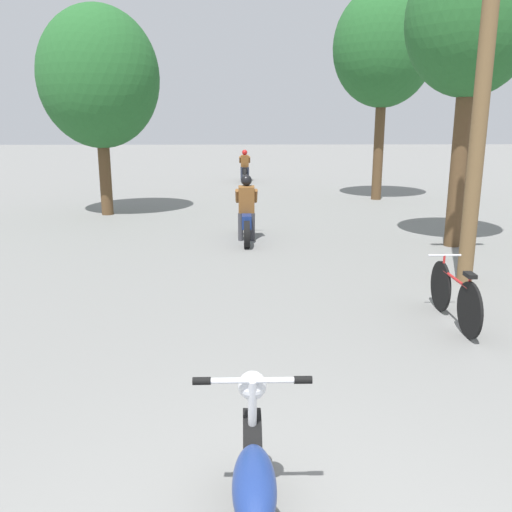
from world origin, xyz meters
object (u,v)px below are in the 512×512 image
Objects in this scene: roadside_tree_right_far at (384,48)px; bicycle_parked at (454,295)px; motorcycle_rider_lead at (247,216)px; roadside_tree_right_near at (471,23)px; roadside_tree_left at (99,78)px; motorcycle_rider_far at (245,169)px; utility_pole at (485,68)px.

roadside_tree_right_far is 3.99× the size of bicycle_parked.
roadside_tree_right_near is at bearing -8.79° from motorcycle_rider_lead.
roadside_tree_left is 9.84m from motorcycle_rider_far.
roadside_tree_right_far is 8.30m from motorcycle_rider_far.
roadside_tree_right_far is 8.72m from motorcycle_rider_lead.
roadside_tree_left is at bearing 138.11° from motorcycle_rider_lead.
roadside_tree_right_far is 3.16× the size of motorcycle_rider_lead.
utility_pole is 15.86m from motorcycle_rider_far.
roadside_tree_right_near is 0.88× the size of roadside_tree_right_far.
motorcycle_rider_lead is at bearing -124.74° from roadside_tree_right_far.
utility_pole is 9.71m from roadside_tree_right_far.
utility_pole is 9.96m from roadside_tree_left.
utility_pole is 3.05× the size of motorcycle_rider_lead.
bicycle_parked is (-1.66, -4.42, -3.97)m from roadside_tree_right_near.
motorcycle_rider_lead is (-4.27, 0.66, -3.80)m from roadside_tree_right_near.
roadside_tree_left is 3.30× the size of bicycle_parked.
motorcycle_rider_lead is at bearing 171.21° from roadside_tree_right_near.
utility_pole is at bearing -95.21° from roadside_tree_right_far.
roadside_tree_right_near is 6.17m from bicycle_parked.
roadside_tree_right_far is (0.87, 9.56, 1.46)m from utility_pole.
roadside_tree_right_far reaches higher than motorcycle_rider_lead.
motorcycle_rider_far is at bearing 108.66° from roadside_tree_right_near.
motorcycle_rider_lead is at bearing -41.89° from roadside_tree_left.
roadside_tree_left reaches higher than motorcycle_rider_far.
roadside_tree_right_near is at bearing -26.85° from roadside_tree_left.
bicycle_parked is (-1.75, -11.36, -4.37)m from roadside_tree_right_far.
roadside_tree_left is at bearing -114.42° from motorcycle_rider_far.
roadside_tree_right_near reaches higher than roadside_tree_left.
utility_pole is 1.09× the size of roadside_tree_right_near.
roadside_tree_left is (-7.33, 6.73, 0.35)m from utility_pole.
roadside_tree_right_near is 13.85m from motorcycle_rider_far.
roadside_tree_right_far reaches higher than motorcycle_rider_far.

